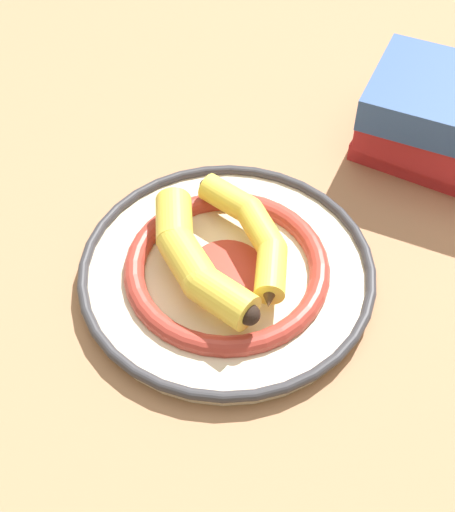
% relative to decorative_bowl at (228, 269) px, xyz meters
% --- Properties ---
extents(ground_plane, '(2.80, 2.80, 0.00)m').
position_rel_decorative_bowl_xyz_m(ground_plane, '(0.00, -0.03, -0.01)').
color(ground_plane, '#A87A56').
extents(decorative_bowl, '(0.31, 0.31, 0.03)m').
position_rel_decorative_bowl_xyz_m(decorative_bowl, '(0.00, 0.00, 0.00)').
color(decorative_bowl, beige).
rests_on(decorative_bowl, ground_plane).
extents(banana_a, '(0.16, 0.12, 0.03)m').
position_rel_decorative_bowl_xyz_m(banana_a, '(-0.03, 0.02, 0.03)').
color(banana_a, yellow).
rests_on(banana_a, decorative_bowl).
extents(banana_b, '(0.17, 0.14, 0.04)m').
position_rel_decorative_bowl_xyz_m(banana_b, '(0.02, -0.03, 0.03)').
color(banana_b, yellow).
rests_on(banana_b, decorative_bowl).
extents(book_stack, '(0.18, 0.22, 0.11)m').
position_rel_decorative_bowl_xyz_m(book_stack, '(-0.24, 0.21, 0.04)').
color(book_stack, '#AD2328').
rests_on(book_stack, ground_plane).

